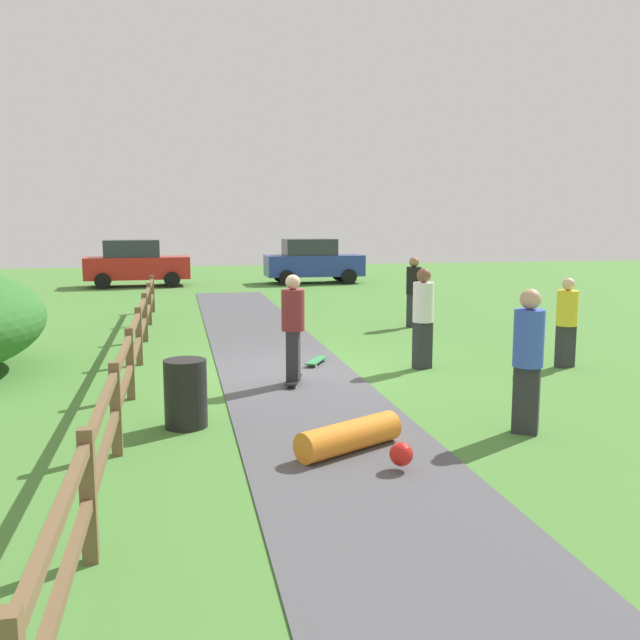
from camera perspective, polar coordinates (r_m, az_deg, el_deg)
ground_plane at (r=12.28m, az=-2.78°, el=-4.44°), size 60.00×60.00×0.00m
asphalt_path at (r=12.27m, az=-2.78°, el=-4.40°), size 2.40×28.00×0.02m
wooden_fence at (r=12.03m, az=-15.14°, el=-1.74°), size 0.12×18.12×1.10m
trash_bin at (r=9.21m, az=-11.10°, el=-6.01°), size 0.56×0.56×0.90m
skater_riding at (r=11.21m, az=-2.25°, el=-0.29°), size 0.48×0.82×1.81m
skater_fallen at (r=8.08m, az=2.81°, el=-9.74°), size 1.40×1.34×0.36m
skateboard_loose at (r=12.94m, az=-0.29°, el=-3.38°), size 0.57×0.80×0.08m
bystander_blue at (r=9.04m, az=16.90°, el=-2.71°), size 0.53×0.53×1.86m
bystander_white at (r=12.62m, az=8.56°, el=0.56°), size 0.48×0.48×1.85m
bystander_black at (r=17.61m, az=7.79°, el=2.61°), size 0.53×0.53×1.79m
bystander_yellow at (r=13.42m, az=19.81°, el=0.12°), size 0.45×0.45×1.66m
parked_car_blue at (r=29.93m, az=-0.61°, el=4.92°), size 4.22×2.04×1.92m
parked_car_red at (r=29.41m, az=-15.04°, el=4.58°), size 4.28×2.17×1.92m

